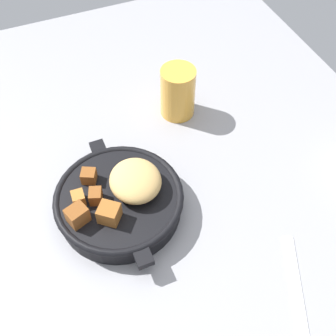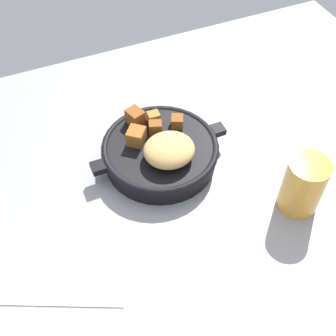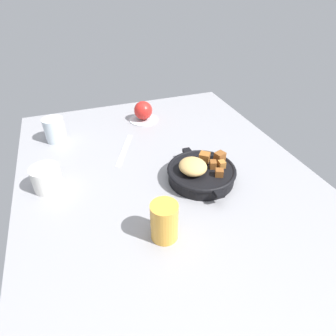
{
  "view_description": "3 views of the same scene",
  "coord_description": "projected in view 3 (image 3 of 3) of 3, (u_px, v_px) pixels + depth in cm",
  "views": [
    {
      "loc": [
        33.78,
        -15.84,
        57.76
      ],
      "look_at": [
        -2.37,
        -0.77,
        7.03
      ],
      "focal_mm": 45.07,
      "sensor_mm": 36.0,
      "label": 1
    },
    {
      "loc": [
        16.17,
        38.24,
        59.1
      ],
      "look_at": [
        -1.42,
        -2.91,
        5.21
      ],
      "focal_mm": 47.0,
      "sensor_mm": 36.0,
      "label": 2
    },
    {
      "loc": [
        -63.4,
        22.96,
        53.6
      ],
      "look_at": [
        1.97,
        -0.17,
        3.27
      ],
      "focal_mm": 30.97,
      "sensor_mm": 36.0,
      "label": 3
    }
  ],
  "objects": [
    {
      "name": "juice_glass_amber",
      "position": [
        164.0,
        221.0,
        0.66
      ],
      "size": [
        6.46,
        6.46,
        9.84
      ],
      "primitive_type": "cylinder",
      "color": "gold",
      "rests_on": "ground_plane"
    },
    {
      "name": "water_glass_short",
      "position": [
        55.0,
        130.0,
        1.03
      ],
      "size": [
        7.22,
        7.22,
        8.46
      ],
      "primitive_type": "cylinder",
      "color": "silver",
      "rests_on": "ground_plane"
    },
    {
      "name": "cast_iron_skillet",
      "position": [
        201.0,
        172.0,
        0.85
      ],
      "size": [
        24.48,
        20.23,
        7.64
      ],
      "color": "black",
      "rests_on": "ground_plane"
    },
    {
      "name": "ceramic_mug_white",
      "position": [
        47.0,
        178.0,
        0.81
      ],
      "size": [
        8.11,
        8.11,
        7.05
      ],
      "primitive_type": "cylinder",
      "color": "silver",
      "rests_on": "ground_plane"
    },
    {
      "name": "red_apple",
      "position": [
        143.0,
        110.0,
        1.16
      ],
      "size": [
        7.33,
        7.33,
        7.33
      ],
      "primitive_type": "sphere",
      "color": "red",
      "rests_on": "saucer_plate"
    },
    {
      "name": "saucer_plate",
      "position": [
        144.0,
        119.0,
        1.18
      ],
      "size": [
        11.66,
        11.66,
        0.6
      ],
      "primitive_type": "cylinder",
      "color": "#B7BABF",
      "rests_on": "ground_plane"
    },
    {
      "name": "butter_knife",
      "position": [
        124.0,
        150.0,
        1.0
      ],
      "size": [
        18.99,
        9.78,
        0.36
      ],
      "primitive_type": "cube",
      "rotation": [
        0.0,
        0.0,
        -0.43
      ],
      "color": "silver",
      "rests_on": "ground_plane"
    },
    {
      "name": "ground_plane",
      "position": [
        170.0,
        184.0,
        0.87
      ],
      "size": [
        119.17,
        87.08,
        2.4
      ],
      "primitive_type": "cube",
      "color": "gray"
    }
  ]
}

